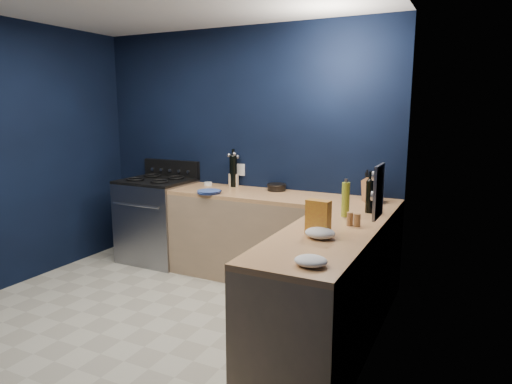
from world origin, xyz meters
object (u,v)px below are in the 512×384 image
Objects in this scene: utensil_crock at (234,180)px; crouton_bag at (318,218)px; plate_stack at (209,192)px; knife_block at (371,191)px; gas_range at (158,221)px.

crouton_bag reaches higher than utensil_crock.
plate_stack is at bearing -93.33° from utensil_crock.
knife_block reaches higher than plate_stack.
utensil_crock is at bearing 142.85° from crouton_bag.
plate_stack is 1.11× the size of knife_block.
plate_stack is 0.99× the size of crouton_bag.
knife_block is (1.56, 0.30, 0.09)m from plate_stack.
utensil_crock is 0.65× the size of knife_block.
knife_block is 0.89× the size of crouton_bag.
gas_range is at bearing -164.27° from utensil_crock.
utensil_crock is (0.88, 0.25, 0.51)m from gas_range.
knife_block reaches higher than gas_range.
utensil_crock is at bearing 15.73° from gas_range.
plate_stack is 0.47m from utensil_crock.
gas_range is 4.28× the size of knife_block.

